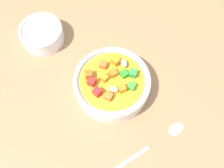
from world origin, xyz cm
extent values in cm
cube|color=#9E754F|center=(0.00, 0.00, -1.00)|extent=(140.00, 140.00, 2.00)
cylinder|color=white|center=(0.00, 0.00, 2.04)|extent=(17.17, 17.17, 4.07)
torus|color=white|center=(0.00, 0.00, 4.41)|extent=(17.26, 17.26, 1.12)
cylinder|color=gold|center=(0.00, 0.00, 4.27)|extent=(14.30, 14.30, 0.40)
cube|color=orange|center=(1.77, -0.06, 5.06)|extent=(2.13, 2.13, 1.18)
cube|color=red|center=(2.50, 3.69, 5.32)|extent=(2.12, 2.12, 1.70)
ellipsoid|color=beige|center=(-1.94, -4.26, 5.21)|extent=(2.10, 2.52, 1.47)
cube|color=red|center=(4.16, 1.59, 5.29)|extent=(1.89, 1.89, 1.65)
ellipsoid|color=beige|center=(-0.75, 2.35, 5.08)|extent=(2.24, 1.52, 1.21)
cube|color=orange|center=(0.15, -4.41, 5.33)|extent=(2.14, 2.14, 1.72)
cube|color=orange|center=(2.53, -3.12, 5.07)|extent=(1.77, 1.77, 1.19)
cube|color=green|center=(-4.41, 0.89, 5.08)|extent=(1.88, 1.88, 1.22)
cube|color=#D5591C|center=(5.14, -0.28, 5.30)|extent=(1.98, 1.98, 1.66)
cube|color=green|center=(-2.38, -1.72, 5.02)|extent=(2.17, 2.17, 1.09)
cube|color=orange|center=(0.43, 4.15, 5.10)|extent=(1.92, 1.92, 1.26)
cube|color=green|center=(-4.26, -2.06, 5.27)|extent=(1.63, 1.63, 1.59)
cube|color=orange|center=(-0.31, -1.49, 5.01)|extent=(2.17, 2.17, 1.08)
cube|color=orange|center=(-2.54, 1.87, 5.18)|extent=(2.14, 2.14, 1.41)
cylinder|color=silver|center=(-5.06, 16.70, 0.42)|extent=(10.87, 10.08, 0.84)
ellipsoid|color=silver|center=(-15.65, 6.97, 0.44)|extent=(4.44, 4.35, 0.88)
cylinder|color=white|center=(20.05, -10.64, 1.86)|extent=(10.77, 10.77, 3.73)
torus|color=white|center=(20.05, -10.64, 3.94)|extent=(10.88, 10.88, 0.86)
camera|label=1|loc=(-4.15, 22.40, 51.25)|focal=38.04mm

